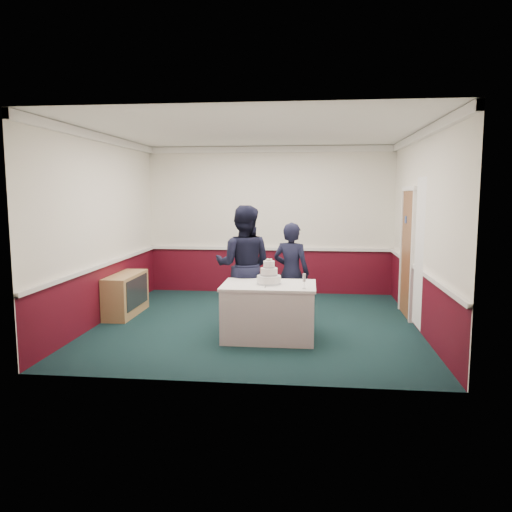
# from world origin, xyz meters

# --- Properties ---
(ground) EXTENTS (5.00, 5.00, 0.00)m
(ground) POSITION_xyz_m (0.00, 0.00, 0.00)
(ground) COLOR #12272C
(ground) RESTS_ON ground
(room_shell) EXTENTS (5.00, 5.00, 3.00)m
(room_shell) POSITION_xyz_m (0.08, 0.61, 1.97)
(room_shell) COLOR white
(room_shell) RESTS_ON ground
(sideboard) EXTENTS (0.41, 1.20, 0.70)m
(sideboard) POSITION_xyz_m (-2.28, 0.34, 0.35)
(sideboard) COLOR tan
(sideboard) RESTS_ON ground
(cake_table) EXTENTS (1.32, 0.92, 0.79)m
(cake_table) POSITION_xyz_m (0.26, -0.77, 0.40)
(cake_table) COLOR white
(cake_table) RESTS_ON ground
(wedding_cake) EXTENTS (0.35, 0.35, 0.36)m
(wedding_cake) POSITION_xyz_m (0.26, -0.77, 0.90)
(wedding_cake) COLOR white
(wedding_cake) RESTS_ON cake_table
(cake_knife) EXTENTS (0.02, 0.22, 0.00)m
(cake_knife) POSITION_xyz_m (0.23, -0.97, 0.79)
(cake_knife) COLOR silver
(cake_knife) RESTS_ON cake_table
(champagne_flute) EXTENTS (0.05, 0.05, 0.21)m
(champagne_flute) POSITION_xyz_m (0.76, -1.05, 0.93)
(champagne_flute) COLOR silver
(champagne_flute) RESTS_ON cake_table
(person_man) EXTENTS (0.95, 0.76, 1.88)m
(person_man) POSITION_xyz_m (-0.20, -0.05, 0.94)
(person_man) COLOR black
(person_man) RESTS_ON ground
(person_woman) EXTENTS (0.68, 0.54, 1.61)m
(person_woman) POSITION_xyz_m (0.54, 0.10, 0.81)
(person_woman) COLOR black
(person_woman) RESTS_ON ground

